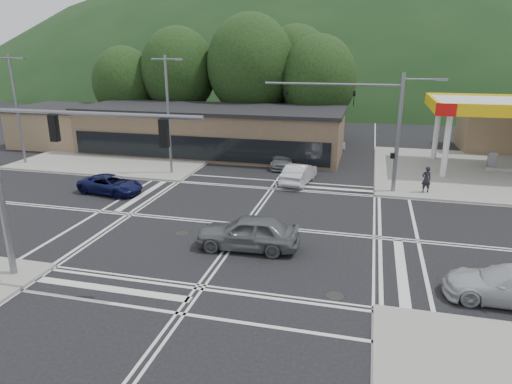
% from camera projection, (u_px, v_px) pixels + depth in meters
% --- Properties ---
extents(ground, '(120.00, 120.00, 0.00)m').
position_uv_depth(ground, '(246.00, 225.00, 25.55)').
color(ground, black).
rests_on(ground, ground).
extents(sidewalk_ne, '(16.00, 16.00, 0.15)m').
position_uv_depth(sidewalk_ne, '(479.00, 173.00, 35.91)').
color(sidewalk_ne, gray).
rests_on(sidewalk_ne, ground).
extents(sidewalk_nw, '(16.00, 16.00, 0.15)m').
position_uv_depth(sidewalk_nw, '(134.00, 153.00, 42.88)').
color(sidewalk_nw, gray).
rests_on(sidewalk_nw, ground).
extents(commercial_row, '(24.00, 8.00, 4.00)m').
position_uv_depth(commercial_row, '(211.00, 132.00, 42.52)').
color(commercial_row, brown).
rests_on(commercial_row, ground).
extents(commercial_nw, '(8.00, 7.00, 3.60)m').
position_uv_depth(commercial_nw, '(62.00, 127.00, 46.30)').
color(commercial_nw, '#846B4F').
rests_on(commercial_nw, ground).
extents(hill_north, '(252.00, 126.00, 140.00)m').
position_uv_depth(hill_north, '(345.00, 89.00, 108.75)').
color(hill_north, '#183317').
rests_on(hill_north, ground).
extents(tree_n_a, '(8.00, 8.00, 11.75)m').
position_uv_depth(tree_n_a, '(179.00, 71.00, 48.83)').
color(tree_n_a, '#382619').
rests_on(tree_n_a, ground).
extents(tree_n_b, '(9.00, 9.00, 12.98)m').
position_uv_depth(tree_n_b, '(251.00, 65.00, 46.78)').
color(tree_n_b, '#382619').
rests_on(tree_n_b, ground).
extents(tree_n_c, '(7.60, 7.60, 10.87)m').
position_uv_depth(tree_n_c, '(318.00, 79.00, 45.54)').
color(tree_n_c, '#382619').
rests_on(tree_n_c, ground).
extents(tree_n_d, '(6.80, 6.80, 9.76)m').
position_uv_depth(tree_n_d, '(124.00, 83.00, 49.70)').
color(tree_n_d, '#382619').
rests_on(tree_n_d, ground).
extents(tree_n_e, '(8.40, 8.40, 11.98)m').
position_uv_depth(tree_n_e, '(295.00, 70.00, 49.74)').
color(tree_n_e, '#382619').
rests_on(tree_n_e, ground).
extents(streetlight_nw, '(2.50, 0.25, 9.00)m').
position_uv_depth(streetlight_nw, '(169.00, 110.00, 34.31)').
color(streetlight_nw, slate).
rests_on(streetlight_nw, ground).
extents(streetlight_w, '(2.50, 0.25, 9.00)m').
position_uv_depth(streetlight_w, '(17.00, 104.00, 37.44)').
color(streetlight_w, slate).
rests_on(streetlight_w, ground).
extents(signal_mast_ne, '(11.65, 0.30, 8.00)m').
position_uv_depth(signal_mast_ne, '(380.00, 118.00, 29.98)').
color(signal_mast_ne, slate).
rests_on(signal_mast_ne, ground).
extents(signal_mast_sw, '(9.14, 0.28, 8.00)m').
position_uv_depth(signal_mast_sw, '(33.00, 164.00, 17.91)').
color(signal_mast_sw, slate).
rests_on(signal_mast_sw, ground).
extents(car_blue_west, '(4.76, 2.74, 1.25)m').
position_uv_depth(car_blue_west, '(111.00, 184.00, 30.99)').
color(car_blue_west, '#0D113D').
rests_on(car_blue_west, ground).
extents(car_grey_center, '(5.17, 2.33, 1.72)m').
position_uv_depth(car_grey_center, '(248.00, 232.00, 22.36)').
color(car_grey_center, slate).
rests_on(car_grey_center, ground).
extents(car_silver_east, '(5.06, 2.21, 1.45)m').
position_uv_depth(car_silver_east, '(512.00, 285.00, 17.65)').
color(car_silver_east, silver).
rests_on(car_silver_east, ground).
extents(car_queue_a, '(2.17, 4.63, 1.47)m').
position_uv_depth(car_queue_a, '(299.00, 173.00, 33.28)').
color(car_queue_a, silver).
rests_on(car_queue_a, ground).
extents(car_queue_b, '(2.26, 4.55, 1.49)m').
position_uv_depth(car_queue_b, '(334.00, 145.00, 42.79)').
color(car_queue_b, silver).
rests_on(car_queue_b, ground).
extents(car_northbound, '(2.39, 4.66, 1.29)m').
position_uv_depth(car_northbound, '(283.00, 159.00, 37.99)').
color(car_northbound, slate).
rests_on(car_northbound, ground).
extents(pedestrian, '(0.75, 0.60, 1.80)m').
position_uv_depth(pedestrian, '(426.00, 179.00, 30.62)').
color(pedestrian, black).
rests_on(pedestrian, sidewalk_ne).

